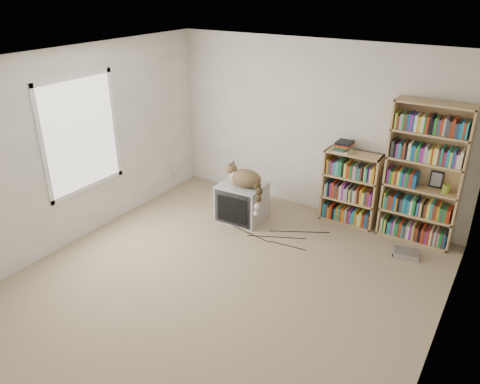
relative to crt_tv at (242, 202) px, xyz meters
The scene contains 16 objects.
floor 1.77m from the crt_tv, 67.17° to the right, with size 4.50×5.00×0.01m, color tan.
wall_back 1.49m from the crt_tv, 52.83° to the left, with size 4.50×0.02×2.50m, color silver.
wall_left 2.45m from the crt_tv, 134.38° to the right, with size 0.02×5.00×2.50m, color silver.
wall_right 3.48m from the crt_tv, 28.78° to the right, with size 0.02×5.00×2.50m, color silver.
ceiling 2.83m from the crt_tv, 67.17° to the right, with size 4.50×5.00×0.02m, color white.
window 2.39m from the crt_tv, 137.97° to the right, with size 0.02×1.22×1.52m, color white.
crt_tv is the anchor object (origin of this frame).
cat 0.40m from the crt_tv, 31.01° to the right, with size 0.70×0.50×0.55m.
bookcase_tall 2.47m from the crt_tv, 18.31° to the left, with size 0.94×0.30×1.88m.
bookcase_short 1.55m from the crt_tv, 29.19° to the left, with size 0.77×0.30×1.06m.
book_stack 1.62m from the crt_tv, 30.31° to the left, with size 0.21×0.27×0.15m, color #A42E15.
green_mug 2.73m from the crt_tv, 15.92° to the left, with size 0.09×0.09×0.10m, color olive.
framed_print 2.63m from the crt_tv, 18.97° to the left, with size 0.16×0.01×0.22m, color black.
dvd_player 2.34m from the crt_tv, ahead, with size 0.31×0.22×0.07m, color #A5A5A9.
wall_outlet 1.60m from the crt_tv, 167.63° to the left, with size 0.01×0.08×0.13m, color silver.
floor_cables 0.90m from the crt_tv, 12.99° to the right, with size 1.20×0.70×0.01m, color black, non-canonical shape.
Camera 1 is at (2.54, -3.57, 3.24)m, focal length 35.00 mm.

